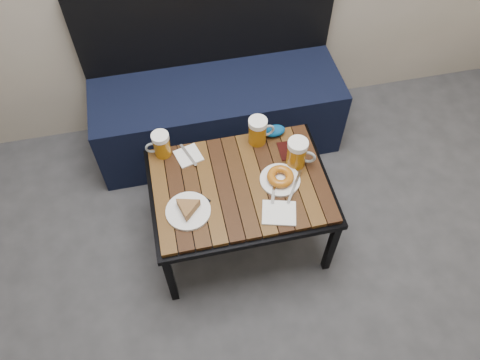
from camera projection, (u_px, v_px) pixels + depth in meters
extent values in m
cube|color=black|center=(218.00, 115.00, 2.75)|extent=(1.40, 0.50, 0.45)
cube|color=black|center=(207.00, 22.00, 2.50)|extent=(1.40, 0.05, 0.50)
cube|color=black|center=(171.00, 279.00, 2.16)|extent=(0.03, 0.03, 0.42)
cube|color=black|center=(331.00, 247.00, 2.26)|extent=(0.04, 0.03, 0.42)
cube|color=black|center=(157.00, 183.00, 2.48)|extent=(0.03, 0.04, 0.42)
cube|color=black|center=(298.00, 158.00, 2.58)|extent=(0.04, 0.04, 0.42)
cube|color=black|center=(240.00, 188.00, 2.19)|extent=(0.84, 0.62, 0.03)
cube|color=#3E270E|center=(240.00, 185.00, 2.17)|extent=(0.80, 0.58, 0.02)
cylinder|color=#A1620D|center=(162.00, 146.00, 2.22)|extent=(0.08, 0.08, 0.11)
cylinder|color=white|center=(160.00, 137.00, 2.16)|extent=(0.08, 0.08, 0.02)
torus|color=#8C999E|center=(152.00, 148.00, 2.21)|extent=(0.07, 0.01, 0.07)
cylinder|color=#A1620D|center=(257.00, 133.00, 2.26)|extent=(0.09, 0.09, 0.12)
cylinder|color=white|center=(258.00, 123.00, 2.20)|extent=(0.09, 0.09, 0.03)
torus|color=#8C999E|center=(267.00, 130.00, 2.27)|extent=(0.07, 0.02, 0.07)
cylinder|color=#A1620D|center=(296.00, 155.00, 2.18)|extent=(0.12, 0.12, 0.12)
cylinder|color=white|center=(298.00, 144.00, 2.11)|extent=(0.10, 0.10, 0.03)
torus|color=#8C999E|center=(308.00, 157.00, 2.17)|extent=(0.08, 0.05, 0.08)
cylinder|color=white|center=(188.00, 211.00, 2.06)|extent=(0.20, 0.20, 0.01)
cylinder|color=white|center=(280.00, 180.00, 2.16)|extent=(0.19, 0.19, 0.01)
torus|color=#83380B|center=(280.00, 177.00, 2.14)|extent=(0.12, 0.12, 0.04)
cube|color=#A5A8AD|center=(295.00, 186.00, 2.13)|extent=(0.12, 0.17, 0.00)
cube|color=#A5A8AD|center=(274.00, 190.00, 2.12)|extent=(0.06, 0.14, 0.00)
cube|color=white|center=(188.00, 156.00, 2.25)|extent=(0.14, 0.14, 0.01)
cube|color=#A5A8AD|center=(188.00, 155.00, 2.24)|extent=(0.07, 0.15, 0.00)
cube|color=white|center=(279.00, 213.00, 2.06)|extent=(0.18, 0.16, 0.01)
cube|color=black|center=(196.00, 205.00, 2.09)|extent=(0.13, 0.13, 0.01)
cube|color=black|center=(287.00, 151.00, 2.27)|extent=(0.08, 0.12, 0.01)
ellipsoid|color=navy|center=(275.00, 131.00, 2.31)|extent=(0.11, 0.08, 0.05)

